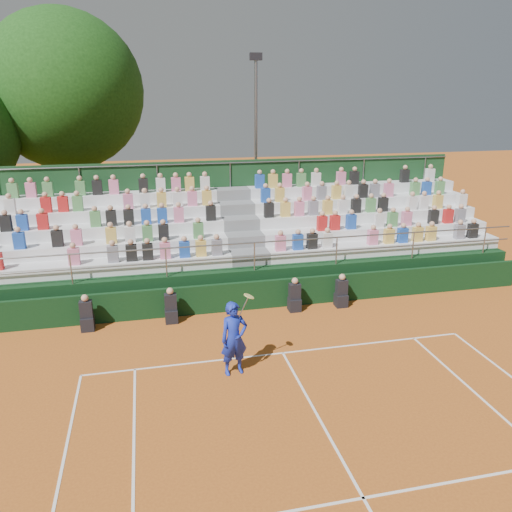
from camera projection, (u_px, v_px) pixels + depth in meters
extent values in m
plane|color=#B95D1E|center=(283.00, 353.00, 14.20)|extent=(90.00, 90.00, 0.00)
cube|color=white|center=(283.00, 353.00, 14.20)|extent=(11.00, 0.06, 0.01)
cube|color=white|center=(321.00, 422.00, 11.23)|extent=(0.06, 6.40, 0.01)
cube|color=white|center=(363.00, 498.00, 9.11)|extent=(8.22, 0.06, 0.01)
cube|color=black|center=(258.00, 295.00, 17.02)|extent=(20.00, 0.15, 1.00)
cube|color=black|center=(88.00, 323.00, 15.53)|extent=(0.40, 0.40, 0.44)
cube|color=black|center=(86.00, 309.00, 15.38)|extent=(0.38, 0.25, 0.55)
sphere|color=tan|center=(85.00, 298.00, 15.27)|extent=(0.22, 0.22, 0.22)
cube|color=black|center=(171.00, 316.00, 16.07)|extent=(0.40, 0.40, 0.44)
cube|color=black|center=(171.00, 302.00, 15.92)|extent=(0.38, 0.25, 0.55)
sphere|color=tan|center=(170.00, 291.00, 15.80)|extent=(0.22, 0.22, 0.22)
cube|color=black|center=(294.00, 305.00, 16.93)|extent=(0.40, 0.40, 0.44)
cube|color=black|center=(295.00, 291.00, 16.78)|extent=(0.38, 0.25, 0.55)
sphere|color=tan|center=(295.00, 281.00, 16.66)|extent=(0.22, 0.22, 0.22)
cube|color=black|center=(341.00, 300.00, 17.28)|extent=(0.40, 0.40, 0.44)
cube|color=black|center=(342.00, 287.00, 17.13)|extent=(0.38, 0.25, 0.55)
sphere|color=tan|center=(342.00, 277.00, 17.01)|extent=(0.22, 0.22, 0.22)
cube|color=black|center=(241.00, 263.00, 19.86)|extent=(20.00, 5.20, 1.20)
cube|color=silver|center=(95.00, 268.00, 16.94)|extent=(9.30, 0.85, 0.42)
cube|color=silver|center=(385.00, 247.00, 19.17)|extent=(9.30, 0.85, 0.42)
cube|color=slate|center=(249.00, 257.00, 18.06)|extent=(1.40, 0.85, 0.42)
cube|color=silver|center=(96.00, 249.00, 17.60)|extent=(9.30, 0.85, 0.42)
cube|color=silver|center=(376.00, 231.00, 19.82)|extent=(9.30, 0.85, 0.42)
cube|color=slate|center=(245.00, 239.00, 18.71)|extent=(1.40, 0.85, 0.42)
cube|color=silver|center=(97.00, 231.00, 18.26)|extent=(9.30, 0.85, 0.42)
cube|color=silver|center=(368.00, 216.00, 20.48)|extent=(9.30, 0.85, 0.42)
cube|color=slate|center=(240.00, 223.00, 19.37)|extent=(1.40, 0.85, 0.42)
cube|color=silver|center=(98.00, 214.00, 18.92)|extent=(9.30, 0.85, 0.42)
cube|color=silver|center=(360.00, 202.00, 21.14)|extent=(9.30, 0.85, 0.42)
cube|color=slate|center=(236.00, 208.00, 20.03)|extent=(1.40, 0.85, 0.42)
cube|color=silver|center=(98.00, 199.00, 19.58)|extent=(9.30, 0.85, 0.42)
cube|color=silver|center=(353.00, 188.00, 21.80)|extent=(9.30, 0.85, 0.42)
cube|color=slate|center=(232.00, 194.00, 20.69)|extent=(1.40, 0.85, 0.42)
cube|color=#183F1F|center=(230.00, 212.00, 21.45)|extent=(20.00, 0.12, 4.40)
cylinder|color=gray|center=(254.00, 243.00, 17.00)|extent=(20.00, 0.05, 0.05)
cylinder|color=gray|center=(230.00, 163.00, 20.71)|extent=(20.00, 0.05, 0.05)
cube|color=pink|center=(74.00, 256.00, 16.52)|extent=(0.36, 0.24, 0.56)
cube|color=slate|center=(113.00, 254.00, 16.78)|extent=(0.36, 0.24, 0.56)
cube|color=black|center=(131.00, 253.00, 16.91)|extent=(0.36, 0.24, 0.56)
cube|color=black|center=(148.00, 252.00, 17.02)|extent=(0.36, 0.24, 0.56)
cube|color=pink|center=(165.00, 251.00, 17.14)|extent=(0.36, 0.24, 0.56)
cube|color=#1E4CB2|center=(185.00, 249.00, 17.28)|extent=(0.36, 0.24, 0.56)
cube|color=gold|center=(201.00, 248.00, 17.40)|extent=(0.36, 0.24, 0.56)
cube|color=slate|center=(217.00, 247.00, 17.52)|extent=(0.36, 0.24, 0.56)
cube|color=#1E4CB2|center=(19.00, 241.00, 16.81)|extent=(0.36, 0.24, 0.56)
cube|color=black|center=(57.00, 238.00, 17.06)|extent=(0.36, 0.24, 0.56)
cube|color=pink|center=(77.00, 237.00, 17.19)|extent=(0.36, 0.24, 0.56)
cube|color=gold|center=(111.00, 235.00, 17.43)|extent=(0.36, 0.24, 0.56)
cube|color=silver|center=(130.00, 234.00, 17.56)|extent=(0.36, 0.24, 0.56)
cube|color=#4C8C4C|center=(147.00, 233.00, 17.69)|extent=(0.36, 0.24, 0.56)
cube|color=black|center=(164.00, 232.00, 17.80)|extent=(0.36, 0.24, 0.56)
cube|color=#4C8C4C|center=(198.00, 230.00, 18.06)|extent=(0.36, 0.24, 0.56)
cube|color=black|center=(6.00, 223.00, 17.35)|extent=(0.36, 0.24, 0.56)
cube|color=#1E4CB2|center=(22.00, 222.00, 17.46)|extent=(0.36, 0.24, 0.56)
cube|color=red|center=(43.00, 221.00, 17.60)|extent=(0.36, 0.24, 0.56)
cube|color=#4C8C4C|center=(95.00, 219.00, 17.97)|extent=(0.36, 0.24, 0.56)
cube|color=black|center=(111.00, 218.00, 18.09)|extent=(0.36, 0.24, 0.56)
cube|color=black|center=(129.00, 217.00, 18.21)|extent=(0.36, 0.24, 0.56)
cube|color=#1E4CB2|center=(146.00, 216.00, 18.34)|extent=(0.36, 0.24, 0.56)
cube|color=#1E4CB2|center=(162.00, 215.00, 18.46)|extent=(0.36, 0.24, 0.56)
cube|color=pink|center=(179.00, 215.00, 18.59)|extent=(0.36, 0.24, 0.56)
cube|color=black|center=(211.00, 213.00, 18.84)|extent=(0.36, 0.24, 0.56)
cube|color=silver|center=(10.00, 206.00, 18.01)|extent=(0.36, 0.24, 0.56)
cube|color=red|center=(46.00, 205.00, 18.26)|extent=(0.36, 0.24, 0.56)
cube|color=red|center=(63.00, 204.00, 18.39)|extent=(0.36, 0.24, 0.56)
cube|color=#4C8C4C|center=(78.00, 203.00, 18.49)|extent=(0.36, 0.24, 0.56)
cube|color=pink|center=(128.00, 201.00, 18.87)|extent=(0.36, 0.24, 0.56)
cube|color=silver|center=(145.00, 200.00, 19.00)|extent=(0.36, 0.24, 0.56)
cube|color=gold|center=(162.00, 200.00, 19.13)|extent=(0.36, 0.24, 0.56)
cube|color=silver|center=(178.00, 199.00, 19.26)|extent=(0.36, 0.24, 0.56)
cube|color=pink|center=(192.00, 198.00, 19.38)|extent=(0.36, 0.24, 0.56)
cube|color=gold|center=(207.00, 198.00, 19.49)|extent=(0.36, 0.24, 0.56)
cube|color=#4C8C4C|center=(13.00, 191.00, 18.66)|extent=(0.36, 0.24, 0.56)
cube|color=pink|center=(31.00, 190.00, 18.79)|extent=(0.36, 0.24, 0.56)
cube|color=#4C8C4C|center=(48.00, 189.00, 18.92)|extent=(0.36, 0.24, 0.56)
cube|color=#4C8C4C|center=(80.00, 188.00, 19.16)|extent=(0.36, 0.24, 0.56)
cube|color=black|center=(97.00, 187.00, 19.29)|extent=(0.36, 0.24, 0.56)
cube|color=pink|center=(114.00, 187.00, 19.42)|extent=(0.36, 0.24, 0.56)
cube|color=black|center=(143.00, 186.00, 19.65)|extent=(0.36, 0.24, 0.56)
cube|color=silver|center=(161.00, 185.00, 19.79)|extent=(0.36, 0.24, 0.56)
cube|color=pink|center=(176.00, 185.00, 19.92)|extent=(0.36, 0.24, 0.56)
cube|color=gold|center=(190.00, 184.00, 20.03)|extent=(0.36, 0.24, 0.56)
cube|color=silver|center=(205.00, 183.00, 20.16)|extent=(0.36, 0.24, 0.56)
cube|color=pink|center=(280.00, 243.00, 18.00)|extent=(0.36, 0.24, 0.56)
cube|color=#1E4CB2|center=(298.00, 242.00, 18.13)|extent=(0.36, 0.24, 0.56)
cube|color=black|center=(312.00, 241.00, 18.25)|extent=(0.36, 0.24, 0.56)
cube|color=silver|center=(327.00, 240.00, 18.37)|extent=(0.36, 0.24, 0.56)
cube|color=pink|center=(373.00, 237.00, 18.74)|extent=(0.36, 0.24, 0.56)
cube|color=gold|center=(389.00, 236.00, 18.88)|extent=(0.36, 0.24, 0.56)
cube|color=#1E4CB2|center=(403.00, 235.00, 19.00)|extent=(0.36, 0.24, 0.56)
cube|color=gold|center=(418.00, 234.00, 19.13)|extent=(0.36, 0.24, 0.56)
cube|color=gold|center=(431.00, 233.00, 19.25)|extent=(0.36, 0.24, 0.56)
cube|color=slate|center=(459.00, 232.00, 19.50)|extent=(0.36, 0.24, 0.56)
cube|color=black|center=(473.00, 231.00, 19.63)|extent=(0.36, 0.24, 0.56)
cube|color=red|center=(322.00, 223.00, 19.04)|extent=(0.36, 0.24, 0.56)
cube|color=red|center=(335.00, 223.00, 19.15)|extent=(0.36, 0.24, 0.56)
cube|color=#1E4CB2|center=(351.00, 222.00, 19.29)|extent=(0.36, 0.24, 0.56)
cube|color=silver|center=(379.00, 220.00, 19.53)|extent=(0.36, 0.24, 0.56)
cube|color=#4C8C4C|center=(392.00, 219.00, 19.65)|extent=(0.36, 0.24, 0.56)
cube|color=pink|center=(407.00, 218.00, 19.78)|extent=(0.36, 0.24, 0.56)
cube|color=black|center=(433.00, 217.00, 20.02)|extent=(0.36, 0.24, 0.56)
cube|color=red|center=(448.00, 216.00, 20.16)|extent=(0.36, 0.24, 0.56)
cube|color=slate|center=(460.00, 215.00, 20.28)|extent=(0.36, 0.24, 0.56)
cube|color=black|center=(269.00, 210.00, 19.31)|extent=(0.36, 0.24, 0.56)
cube|color=gold|center=(285.00, 209.00, 19.45)|extent=(0.36, 0.24, 0.56)
cube|color=pink|center=(299.00, 209.00, 19.57)|extent=(0.36, 0.24, 0.56)
cube|color=slate|center=(313.00, 208.00, 19.69)|extent=(0.36, 0.24, 0.56)
cube|color=gold|center=(327.00, 207.00, 19.81)|extent=(0.36, 0.24, 0.56)
cube|color=silver|center=(343.00, 206.00, 19.94)|extent=(0.36, 0.24, 0.56)
cube|color=black|center=(356.00, 206.00, 20.06)|extent=(0.36, 0.24, 0.56)
cube|color=#4C8C4C|center=(371.00, 205.00, 20.19)|extent=(0.36, 0.24, 0.56)
cube|color=black|center=(383.00, 204.00, 20.31)|extent=(0.36, 0.24, 0.56)
cube|color=silver|center=(412.00, 203.00, 20.57)|extent=(0.36, 0.24, 0.56)
cube|color=silver|center=(423.00, 202.00, 20.68)|extent=(0.36, 0.24, 0.56)
cube|color=gold|center=(438.00, 202.00, 20.82)|extent=(0.36, 0.24, 0.56)
cube|color=silver|center=(462.00, 200.00, 21.06)|extent=(0.36, 0.24, 0.56)
cube|color=#1E4CB2|center=(266.00, 195.00, 19.98)|extent=(0.36, 0.24, 0.56)
cube|color=gold|center=(280.00, 195.00, 20.11)|extent=(0.36, 0.24, 0.56)
cube|color=pink|center=(307.00, 193.00, 20.35)|extent=(0.36, 0.24, 0.56)
cube|color=slate|center=(322.00, 193.00, 20.48)|extent=(0.36, 0.24, 0.56)
cube|color=gold|center=(336.00, 192.00, 20.61)|extent=(0.36, 0.24, 0.56)
cube|color=silver|center=(348.00, 192.00, 20.72)|extent=(0.36, 0.24, 0.56)
cube|color=black|center=(363.00, 191.00, 20.86)|extent=(0.36, 0.24, 0.56)
cube|color=slate|center=(375.00, 190.00, 20.97)|extent=(0.36, 0.24, 0.56)
cube|color=pink|center=(389.00, 190.00, 21.10)|extent=(0.36, 0.24, 0.56)
cube|color=#4C8C4C|center=(415.00, 189.00, 21.35)|extent=(0.36, 0.24, 0.56)
cube|color=#1E4CB2|center=(426.00, 188.00, 21.47)|extent=(0.36, 0.24, 0.56)
cube|color=#4C8C4C|center=(440.00, 188.00, 21.60)|extent=(0.36, 0.24, 0.56)
cube|color=#1E4CB2|center=(260.00, 181.00, 20.63)|extent=(0.36, 0.24, 0.56)
cube|color=gold|center=(273.00, 181.00, 20.75)|extent=(0.36, 0.24, 0.56)
cube|color=pink|center=(287.00, 180.00, 20.88)|extent=(0.36, 0.24, 0.56)
cube|color=#4C8C4C|center=(301.00, 180.00, 21.01)|extent=(0.36, 0.24, 0.56)
cube|color=silver|center=(316.00, 179.00, 21.14)|extent=(0.36, 0.24, 0.56)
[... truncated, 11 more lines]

